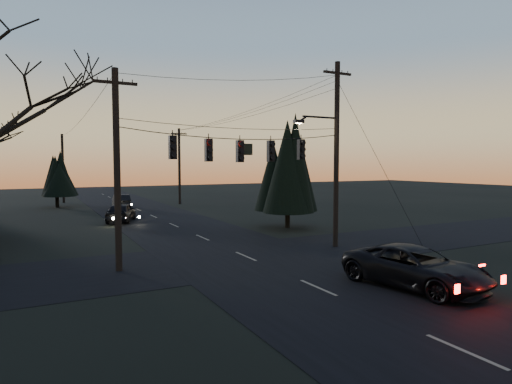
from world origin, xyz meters
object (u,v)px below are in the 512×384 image
utility_pole_right (335,247)px  sedan_oncoming_b (121,202)px  utility_pole_left (119,271)px  utility_pole_far_l (64,203)px  suv_near (415,268)px  utility_pole_far_r (180,204)px  evergreen_right (288,160)px  sedan_oncoming_a (121,212)px

utility_pole_right → sedan_oncoming_b: size_ratio=2.34×
utility_pole_right → utility_pole_left: (-11.50, 0.00, 0.00)m
utility_pole_far_l → suv_near: (9.20, -43.59, 0.75)m
utility_pole_right → utility_pole_far_r: size_ratio=1.18×
evergreen_right → sedan_oncoming_b: 21.11m
utility_pole_far_r → sedan_oncoming_b: utility_pole_far_r is taller
sedan_oncoming_a → utility_pole_right: bearing=139.4°
evergreen_right → suv_near: size_ratio=1.58×
suv_near → sedan_oncoming_a: (-6.32, 23.28, 0.01)m
utility_pole_left → utility_pole_far_r: 30.27m
utility_pole_far_r → sedan_oncoming_b: (-6.73, -1.78, 0.70)m
utility_pole_right → utility_pole_far_r: (0.00, 28.00, 0.00)m
evergreen_right → suv_near: evergreen_right is taller
evergreen_right → sedan_oncoming_b: bearing=113.0°
utility_pole_left → utility_pole_far_l: size_ratio=1.06×
suv_near → sedan_oncoming_b: (-4.43, 33.81, -0.04)m
utility_pole_right → sedan_oncoming_a: size_ratio=2.26×
utility_pole_left → suv_near: utility_pole_left is taller
sedan_oncoming_a → utility_pole_left: bearing=100.2°
utility_pole_left → evergreen_right: bearing=29.1°
utility_pole_far_l → utility_pole_far_r: bearing=-34.8°
utility_pole_left → utility_pole_far_l: (0.00, 36.00, 0.00)m
suv_near → sedan_oncoming_a: 24.13m
sedan_oncoming_b → utility_pole_far_r: bearing=-160.9°
utility_pole_far_r → utility_pole_far_l: bearing=145.2°
utility_pole_right → evergreen_right: size_ratio=1.18×
utility_pole_far_r → suv_near: bearing=-93.7°
utility_pole_right → suv_near: bearing=-106.9°
utility_pole_left → evergreen_right: size_ratio=1.00×
suv_near → sedan_oncoming_a: size_ratio=1.22×
utility_pole_right → sedan_oncoming_a: bearing=118.8°
utility_pole_far_r → utility_pole_far_l: size_ratio=1.06×
utility_pole_far_r → suv_near: utility_pole_far_r is taller
utility_pole_far_r → utility_pole_left: bearing=-112.3°
utility_pole_left → utility_pole_far_r: size_ratio=1.00×
utility_pole_left → sedan_oncoming_a: utility_pole_left is taller
evergreen_right → suv_near: 15.74m
utility_pole_far_l → suv_near: size_ratio=1.49×
utility_pole_far_r → evergreen_right: (1.35, -20.84, 4.84)m
utility_pole_far_l → sedan_oncoming_b: bearing=-64.0°
utility_pole_far_r → evergreen_right: 21.44m
utility_pole_left → suv_near: size_ratio=1.58×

